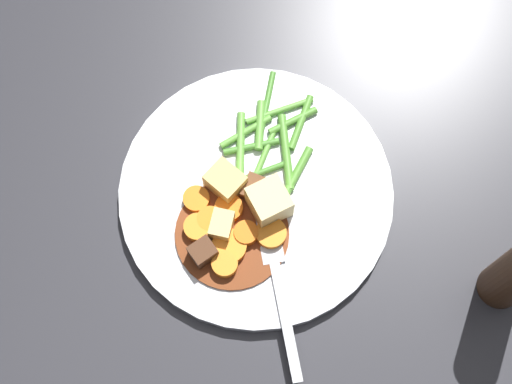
% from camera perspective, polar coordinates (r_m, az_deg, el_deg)
% --- Properties ---
extents(ground_plane, '(3.00, 3.00, 0.00)m').
position_cam_1_polar(ground_plane, '(0.79, -0.00, -0.32)').
color(ground_plane, '#2D2D33').
extents(dinner_plate, '(0.28, 0.28, 0.01)m').
position_cam_1_polar(dinner_plate, '(0.79, -0.00, -0.16)').
color(dinner_plate, white).
rests_on(dinner_plate, ground_plane).
extents(stew_sauce, '(0.11, 0.11, 0.00)m').
position_cam_1_polar(stew_sauce, '(0.77, -1.77, -3.10)').
color(stew_sauce, brown).
rests_on(stew_sauce, dinner_plate).
extents(carrot_slice_0, '(0.04, 0.04, 0.01)m').
position_cam_1_polar(carrot_slice_0, '(0.75, -2.31, -5.34)').
color(carrot_slice_0, orange).
rests_on(carrot_slice_0, dinner_plate).
extents(carrot_slice_1, '(0.04, 0.04, 0.01)m').
position_cam_1_polar(carrot_slice_1, '(0.77, -2.01, -1.20)').
color(carrot_slice_1, orange).
rests_on(carrot_slice_1, dinner_plate).
extents(carrot_slice_2, '(0.03, 0.03, 0.01)m').
position_cam_1_polar(carrot_slice_2, '(0.76, -3.42, -2.05)').
color(carrot_slice_2, orange).
rests_on(carrot_slice_2, dinner_plate).
extents(carrot_slice_3, '(0.03, 0.03, 0.01)m').
position_cam_1_polar(carrot_slice_3, '(0.76, 1.11, -3.07)').
color(carrot_slice_3, orange).
rests_on(carrot_slice_3, dinner_plate).
extents(carrot_slice_4, '(0.04, 0.04, 0.01)m').
position_cam_1_polar(carrot_slice_4, '(0.77, -4.41, -0.54)').
color(carrot_slice_4, orange).
rests_on(carrot_slice_4, dinner_plate).
extents(carrot_slice_5, '(0.03, 0.03, 0.01)m').
position_cam_1_polar(carrot_slice_5, '(0.76, -0.44, -3.13)').
color(carrot_slice_5, orange).
rests_on(carrot_slice_5, dinner_plate).
extents(carrot_slice_6, '(0.03, 0.03, 0.01)m').
position_cam_1_polar(carrot_slice_6, '(0.76, -4.31, -2.65)').
color(carrot_slice_6, orange).
rests_on(carrot_slice_6, dinner_plate).
extents(carrot_slice_7, '(0.05, 0.05, 0.01)m').
position_cam_1_polar(carrot_slice_7, '(0.76, -1.98, -4.05)').
color(carrot_slice_7, orange).
rests_on(carrot_slice_7, dinner_plate).
extents(potato_chunk_0, '(0.04, 0.04, 0.03)m').
position_cam_1_polar(potato_chunk_0, '(0.77, -2.34, 0.48)').
color(potato_chunk_0, '#DBBC6B').
rests_on(potato_chunk_0, dinner_plate).
extents(potato_chunk_1, '(0.05, 0.05, 0.04)m').
position_cam_1_polar(potato_chunk_1, '(0.76, 0.97, -0.74)').
color(potato_chunk_1, '#EAD68C').
rests_on(potato_chunk_1, dinner_plate).
extents(potato_chunk_2, '(0.03, 0.02, 0.03)m').
position_cam_1_polar(potato_chunk_2, '(0.76, -2.53, -2.50)').
color(potato_chunk_2, '#E5CC7A').
rests_on(potato_chunk_2, dinner_plate).
extents(meat_chunk_0, '(0.03, 0.03, 0.02)m').
position_cam_1_polar(meat_chunk_0, '(0.77, 0.26, -0.16)').
color(meat_chunk_0, brown).
rests_on(meat_chunk_0, dinner_plate).
extents(meat_chunk_1, '(0.03, 0.03, 0.02)m').
position_cam_1_polar(meat_chunk_1, '(0.75, -3.93, -4.45)').
color(meat_chunk_1, '#56331E').
rests_on(meat_chunk_1, dinner_plate).
extents(green_bean_0, '(0.06, 0.02, 0.01)m').
position_cam_1_polar(green_bean_0, '(0.80, 3.31, 5.14)').
color(green_bean_0, '#599E38').
rests_on(green_bean_0, dinner_plate).
extents(green_bean_1, '(0.08, 0.03, 0.01)m').
position_cam_1_polar(green_bean_1, '(0.79, 2.22, 2.96)').
color(green_bean_1, '#599E38').
rests_on(green_bean_1, dinner_plate).
extents(green_bean_2, '(0.08, 0.01, 0.01)m').
position_cam_1_polar(green_bean_2, '(0.81, 0.74, 6.25)').
color(green_bean_2, '#4C8E33').
rests_on(green_bean_2, dinner_plate).
extents(green_bean_3, '(0.03, 0.06, 0.01)m').
position_cam_1_polar(green_bean_3, '(0.79, -0.36, 3.35)').
color(green_bean_3, '#4C8E33').
rests_on(green_bean_3, dinner_plate).
extents(green_bean_4, '(0.05, 0.07, 0.01)m').
position_cam_1_polar(green_bean_4, '(0.81, 1.74, 6.00)').
color(green_bean_4, '#66AD42').
rests_on(green_bean_4, dinner_plate).
extents(green_bean_5, '(0.04, 0.05, 0.01)m').
position_cam_1_polar(green_bean_5, '(0.80, 2.73, 5.24)').
color(green_bean_5, '#599E38').
rests_on(green_bean_5, dinner_plate).
extents(green_bean_6, '(0.05, 0.01, 0.01)m').
position_cam_1_polar(green_bean_6, '(0.79, 0.75, 2.74)').
color(green_bean_6, '#66AD42').
rests_on(green_bean_6, dinner_plate).
extents(green_bean_7, '(0.05, 0.02, 0.01)m').
position_cam_1_polar(green_bean_7, '(0.80, 0.29, 4.92)').
color(green_bean_7, '#66AD42').
rests_on(green_bean_7, dinner_plate).
extents(green_bean_8, '(0.05, 0.05, 0.01)m').
position_cam_1_polar(green_bean_8, '(0.80, -0.75, 4.45)').
color(green_bean_8, '#66AD42').
rests_on(green_bean_8, dinner_plate).
extents(green_bean_9, '(0.07, 0.02, 0.01)m').
position_cam_1_polar(green_bean_9, '(0.78, 2.93, 1.23)').
color(green_bean_9, '#599E38').
rests_on(green_bean_9, dinner_plate).
extents(green_bean_10, '(0.07, 0.02, 0.01)m').
position_cam_1_polar(green_bean_10, '(0.79, -1.14, 3.50)').
color(green_bean_10, '#66AD42').
rests_on(green_bean_10, dinner_plate).
extents(green_bean_11, '(0.03, 0.05, 0.01)m').
position_cam_1_polar(green_bean_11, '(0.78, 0.37, 1.41)').
color(green_bean_11, '#4C8E33').
rests_on(green_bean_11, dinner_plate).
extents(fork, '(0.17, 0.08, 0.00)m').
position_cam_1_polar(fork, '(0.75, 1.68, -6.84)').
color(fork, silver).
rests_on(fork, dinner_plate).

